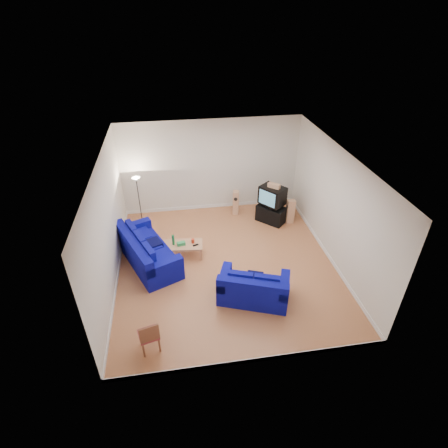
{
  "coord_description": "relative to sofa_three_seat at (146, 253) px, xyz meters",
  "views": [
    {
      "loc": [
        -1.27,
        -7.62,
        6.37
      ],
      "look_at": [
        0.0,
        0.4,
        1.1
      ],
      "focal_mm": 28.0,
      "sensor_mm": 36.0,
      "label": 1
    }
  ],
  "objects": [
    {
      "name": "tissue_box",
      "position": [
        0.99,
        0.13,
        0.11
      ],
      "size": [
        0.25,
        0.16,
        0.1
      ],
      "primitive_type": "cube",
      "rotation": [
        0.0,
        0.0,
        0.17
      ],
      "color": "green",
      "rests_on": "coffee_table"
    },
    {
      "name": "speaker_right",
      "position": [
        4.66,
        1.41,
        0.08
      ],
      "size": [
        0.27,
        0.2,
        0.85
      ],
      "rotation": [
        0.0,
        0.0,
        -1.54
      ],
      "color": "tan",
      "rests_on": "ground"
    },
    {
      "name": "television",
      "position": [
        4.07,
        1.63,
        0.62
      ],
      "size": [
        0.93,
        0.96,
        0.6
      ],
      "rotation": [
        0.0,
        0.0,
        -0.9
      ],
      "color": "black",
      "rests_on": "av_receiver"
    },
    {
      "name": "av_receiver",
      "position": [
        4.04,
        1.61,
        0.27
      ],
      "size": [
        0.52,
        0.56,
        0.1
      ],
      "primitive_type": "cube",
      "rotation": [
        0.0,
        0.0,
        -1.14
      ],
      "color": "black",
      "rests_on": "tv_stand"
    },
    {
      "name": "floor_lamp",
      "position": [
        -0.24,
        2.28,
        0.99
      ],
      "size": [
        0.28,
        0.28,
        1.62
      ],
      "color": "black",
      "rests_on": "ground"
    },
    {
      "name": "sofa_loveseat",
      "position": [
        2.65,
        -1.88,
        -0.02
      ],
      "size": [
        1.93,
        1.48,
        0.85
      ],
      "rotation": [
        0.0,
        0.0,
        -0.35
      ],
      "color": "#06076F",
      "rests_on": "ground"
    },
    {
      "name": "red_canister",
      "position": [
        1.33,
        0.18,
        0.13
      ],
      "size": [
        0.1,
        0.1,
        0.13
      ],
      "primitive_type": "cylinder",
      "rotation": [
        0.0,
        0.0,
        0.12
      ],
      "color": "red",
      "rests_on": "coffee_table"
    },
    {
      "name": "remote",
      "position": [
        1.4,
        0.04,
        0.08
      ],
      "size": [
        0.18,
        0.1,
        0.02
      ],
      "primitive_type": "cube",
      "rotation": [
        0.0,
        0.0,
        0.33
      ],
      "color": "black",
      "rests_on": "coffee_table"
    },
    {
      "name": "bottle",
      "position": [
        0.78,
        0.19,
        0.23
      ],
      "size": [
        0.08,
        0.08,
        0.32
      ],
      "primitive_type": "cylinder",
      "rotation": [
        0.0,
        0.0,
        -0.09
      ],
      "color": "#197233",
      "rests_on": "coffee_table"
    },
    {
      "name": "tv_stand",
      "position": [
        4.06,
        1.59,
        -0.06
      ],
      "size": [
        1.02,
        1.01,
        0.56
      ],
      "primitive_type": "cube",
      "rotation": [
        0.0,
        0.0,
        -0.78
      ],
      "color": "black",
      "rests_on": "ground"
    },
    {
      "name": "room",
      "position": [
        2.21,
        -0.42,
        1.2
      ],
      "size": [
        6.01,
        6.51,
        3.21
      ],
      "color": "brown",
      "rests_on": "ground"
    },
    {
      "name": "speaker_left",
      "position": [
        2.99,
        2.28,
        0.09
      ],
      "size": [
        0.26,
        0.3,
        0.86
      ],
      "rotation": [
        0.0,
        0.0,
        -0.25
      ],
      "color": "tan",
      "rests_on": "ground"
    },
    {
      "name": "coffee_table",
      "position": [
        1.03,
        0.16,
        0.01
      ],
      "size": [
        1.19,
        0.68,
        0.41
      ],
      "rotation": [
        0.0,
        0.0,
        -0.1
      ],
      "color": "tan",
      "rests_on": "ground"
    },
    {
      "name": "dining_chair",
      "position": [
        0.15,
        -3.03,
        0.13
      ],
      "size": [
        0.5,
        0.5,
        0.86
      ],
      "rotation": [
        0.0,
        0.0,
        0.25
      ],
      "color": "brown",
      "rests_on": "ground"
    },
    {
      "name": "sofa_three_seat",
      "position": [
        0.0,
        0.0,
        0.0
      ],
      "size": [
        1.92,
        2.63,
        0.93
      ],
      "rotation": [
        0.0,
        0.0,
        -1.16
      ],
      "color": "#06076F",
      "rests_on": "ground"
    },
    {
      "name": "centre_speaker",
      "position": [
        4.08,
        1.6,
        0.99
      ],
      "size": [
        0.4,
        0.38,
        0.14
      ],
      "primitive_type": "cube",
      "rotation": [
        0.0,
        0.0,
        -0.74
      ],
      "color": "tan",
      "rests_on": "television"
    }
  ]
}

